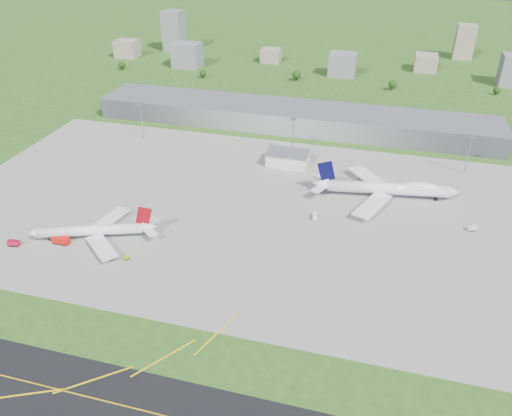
% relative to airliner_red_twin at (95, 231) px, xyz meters
% --- Properties ---
extents(ground, '(1400.00, 1400.00, 0.00)m').
position_rel_airliner_red_twin_xyz_m(ground, '(65.54, 158.68, -4.66)').
color(ground, '#2A5219').
rests_on(ground, ground).
extents(apron, '(360.00, 190.00, 0.08)m').
position_rel_airliner_red_twin_xyz_m(apron, '(75.54, 48.68, -4.62)').
color(apron, gray).
rests_on(apron, ground).
extents(terminal, '(300.00, 42.00, 15.00)m').
position_rel_airliner_red_twin_xyz_m(terminal, '(65.54, 173.68, 2.84)').
color(terminal, gray).
rests_on(terminal, ground).
extents(ops_building, '(26.00, 16.00, 8.00)m').
position_rel_airliner_red_twin_xyz_m(ops_building, '(75.54, 108.68, -0.66)').
color(ops_building, silver).
rests_on(ops_building, ground).
extents(mast_west, '(3.50, 2.00, 25.90)m').
position_rel_airliner_red_twin_xyz_m(mast_west, '(-34.46, 123.68, 13.05)').
color(mast_west, gray).
rests_on(mast_west, ground).
extents(mast_center, '(3.50, 2.00, 25.90)m').
position_rel_airliner_red_twin_xyz_m(mast_center, '(75.54, 123.68, 13.05)').
color(mast_center, gray).
rests_on(mast_center, ground).
extents(mast_east, '(3.50, 2.00, 25.90)m').
position_rel_airliner_red_twin_xyz_m(mast_east, '(185.54, 123.68, 13.05)').
color(mast_east, gray).
rests_on(mast_east, ground).
extents(airliner_red_twin, '(61.55, 46.70, 17.50)m').
position_rel_airliner_red_twin_xyz_m(airliner_red_twin, '(0.00, 0.00, 0.00)').
color(airliner_red_twin, white).
rests_on(airliner_red_twin, ground).
extents(airliner_blue_quad, '(82.22, 63.94, 21.50)m').
position_rel_airliner_red_twin_xyz_m(airliner_blue_quad, '(140.07, 80.83, 1.31)').
color(airliner_blue_quad, white).
rests_on(airliner_blue_quad, ground).
extents(fire_truck, '(8.99, 3.60, 3.94)m').
position_rel_airliner_red_twin_xyz_m(fire_truck, '(-14.56, -8.84, -2.70)').
color(fire_truck, red).
rests_on(fire_truck, ground).
extents(crash_tender, '(5.95, 3.29, 2.98)m').
position_rel_airliner_red_twin_xyz_m(crash_tender, '(-35.96, -16.67, -3.17)').
color(crash_tender, '#A40B26').
rests_on(crash_tender, ground).
extents(tug_yellow, '(3.41, 3.54, 1.60)m').
position_rel_airliner_red_twin_xyz_m(tug_yellow, '(22.84, -11.97, -3.81)').
color(tug_yellow, '#C1B60B').
rests_on(tug_yellow, ground).
extents(van_white_near, '(3.23, 5.80, 2.77)m').
position_rel_airliner_red_twin_xyz_m(van_white_near, '(103.71, 47.73, -3.27)').
color(van_white_near, white).
rests_on(van_white_near, ground).
extents(van_white_far, '(5.46, 4.44, 2.55)m').
position_rel_airliner_red_twin_xyz_m(van_white_far, '(184.41, 57.40, -3.37)').
color(van_white_far, silver).
rests_on(van_white_far, ground).
extents(bldg_far_w, '(24.00, 20.00, 18.00)m').
position_rel_airliner_red_twin_xyz_m(bldg_far_w, '(-154.46, 328.68, 4.34)').
color(bldg_far_w, gray).
rests_on(bldg_far_w, ground).
extents(bldg_w, '(28.00, 22.00, 24.00)m').
position_rel_airliner_red_twin_xyz_m(bldg_w, '(-74.46, 308.68, 7.34)').
color(bldg_w, slate).
rests_on(bldg_w, ground).
extents(bldg_cw, '(20.00, 18.00, 14.00)m').
position_rel_airliner_red_twin_xyz_m(bldg_cw, '(5.54, 348.68, 2.34)').
color(bldg_cw, gray).
rests_on(bldg_cw, ground).
extents(bldg_c, '(26.00, 20.00, 22.00)m').
position_rel_airliner_red_twin_xyz_m(bldg_c, '(85.54, 318.68, 6.34)').
color(bldg_c, slate).
rests_on(bldg_c, ground).
extents(bldg_ce, '(22.00, 24.00, 16.00)m').
position_rel_airliner_red_twin_xyz_m(bldg_ce, '(165.54, 358.68, 3.34)').
color(bldg_ce, gray).
rests_on(bldg_ce, ground).
extents(bldg_tall_w, '(22.00, 20.00, 44.00)m').
position_rel_airliner_red_twin_xyz_m(bldg_tall_w, '(-114.46, 368.68, 17.34)').
color(bldg_tall_w, slate).
rests_on(bldg_tall_w, ground).
extents(bldg_tall_e, '(20.00, 18.00, 36.00)m').
position_rel_airliner_red_twin_xyz_m(bldg_tall_e, '(205.54, 418.68, 13.34)').
color(bldg_tall_e, gray).
rests_on(bldg_tall_e, ground).
extents(tree_far_w, '(7.20, 7.20, 8.80)m').
position_rel_airliner_red_twin_xyz_m(tree_far_w, '(-134.46, 278.68, 0.52)').
color(tree_far_w, '#382314').
rests_on(tree_far_w, ground).
extents(tree_w, '(6.75, 6.75, 8.25)m').
position_rel_airliner_red_twin_xyz_m(tree_w, '(-44.46, 273.68, 0.20)').
color(tree_w, '#382314').
rests_on(tree_w, ground).
extents(tree_c, '(8.10, 8.10, 9.90)m').
position_rel_airliner_red_twin_xyz_m(tree_c, '(45.54, 288.68, 1.18)').
color(tree_c, '#382314').
rests_on(tree_c, ground).
extents(tree_e, '(7.65, 7.65, 9.35)m').
position_rel_airliner_red_twin_xyz_m(tree_e, '(135.54, 283.68, 0.85)').
color(tree_e, '#382314').
rests_on(tree_e, ground).
extents(tree_far_e, '(6.30, 6.30, 7.70)m').
position_rel_airliner_red_twin_xyz_m(tree_far_e, '(225.54, 293.68, -0.13)').
color(tree_far_e, '#382314').
rests_on(tree_far_e, ground).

